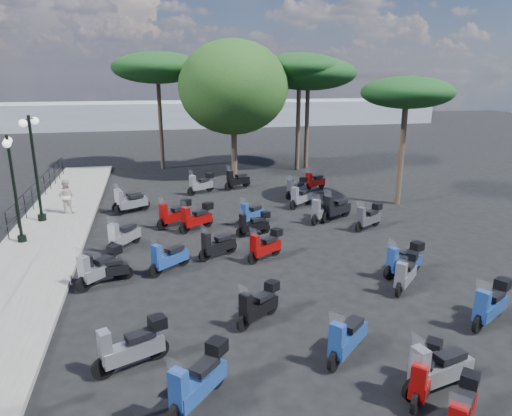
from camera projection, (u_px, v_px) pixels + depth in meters
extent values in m
plane|color=black|center=(228.00, 259.00, 15.77)|extent=(120.00, 120.00, 0.00)
cube|color=slate|center=(44.00, 243.00, 17.13)|extent=(3.00, 30.00, 0.15)
cylinder|color=black|center=(7.00, 225.00, 17.13)|extent=(0.04, 0.04, 1.10)
cylinder|color=black|center=(17.00, 215.00, 18.41)|extent=(0.04, 0.04, 1.10)
cylinder|color=black|center=(25.00, 206.00, 19.69)|extent=(0.04, 0.04, 1.10)
cylinder|color=black|center=(32.00, 198.00, 20.97)|extent=(0.04, 0.04, 1.10)
cylinder|color=black|center=(39.00, 191.00, 22.25)|extent=(0.04, 0.04, 1.10)
cylinder|color=black|center=(45.00, 185.00, 23.53)|extent=(0.04, 0.04, 1.10)
cylinder|color=black|center=(50.00, 179.00, 24.81)|extent=(0.04, 0.04, 1.10)
cylinder|color=black|center=(54.00, 174.00, 26.09)|extent=(0.04, 0.04, 1.10)
cylinder|color=black|center=(59.00, 170.00, 27.37)|extent=(0.04, 0.04, 1.10)
cylinder|color=black|center=(63.00, 166.00, 28.65)|extent=(0.04, 0.04, 1.10)
cube|color=black|center=(2.00, 231.00, 16.49)|extent=(0.04, 26.00, 0.04)
cylinder|color=black|center=(22.00, 238.00, 17.01)|extent=(0.32, 0.32, 0.24)
cylinder|color=black|center=(15.00, 190.00, 16.49)|extent=(0.11, 0.11, 3.96)
cylinder|color=black|center=(7.00, 139.00, 15.98)|extent=(0.22, 0.88, 0.04)
sphere|color=white|center=(8.00, 141.00, 16.40)|extent=(0.28, 0.28, 0.28)
sphere|color=white|center=(7.00, 144.00, 15.62)|extent=(0.28, 0.28, 0.28)
cylinder|color=black|center=(42.00, 217.00, 19.51)|extent=(0.36, 0.36, 0.27)
cylinder|color=black|center=(36.00, 169.00, 18.93)|extent=(0.12, 0.12, 4.44)
cylinder|color=black|center=(29.00, 119.00, 18.36)|extent=(0.27, 0.98, 0.04)
sphere|color=white|center=(35.00, 121.00, 18.87)|extent=(0.31, 0.31, 0.31)
sphere|color=white|center=(23.00, 123.00, 17.91)|extent=(0.31, 0.31, 0.31)
imported|color=beige|center=(66.00, 196.00, 20.43)|extent=(0.87, 0.74, 1.57)
cylinder|color=black|center=(103.00, 368.00, 9.48)|extent=(0.49, 0.28, 0.49)
cylinder|color=black|center=(158.00, 349.00, 10.17)|extent=(0.49, 0.28, 0.49)
cube|color=gray|center=(133.00, 350.00, 9.80)|extent=(1.36, 0.83, 0.35)
cube|color=black|center=(140.00, 335.00, 9.82)|extent=(0.69, 0.52, 0.14)
cube|color=gray|center=(105.00, 347.00, 9.40)|extent=(0.32, 0.37, 0.72)
plane|color=white|center=(100.00, 328.00, 9.24)|extent=(0.22, 0.39, 0.38)
cube|color=black|center=(157.00, 322.00, 10.00)|extent=(0.45, 0.44, 0.27)
cylinder|color=black|center=(83.00, 284.00, 13.32)|extent=(0.42, 0.43, 0.50)
cylinder|color=black|center=(116.00, 269.00, 14.34)|extent=(0.42, 0.43, 0.50)
cube|color=gray|center=(101.00, 270.00, 13.82)|extent=(1.19, 1.20, 0.35)
cube|color=black|center=(105.00, 259.00, 13.89)|extent=(0.65, 0.66, 0.14)
cube|color=gray|center=(84.00, 268.00, 13.26)|extent=(0.38, 0.38, 0.72)
plane|color=white|center=(80.00, 254.00, 13.08)|extent=(0.34, 0.33, 0.38)
cube|color=black|center=(115.00, 250.00, 14.17)|extent=(0.48, 0.48, 0.27)
cylinder|color=black|center=(89.00, 278.00, 13.76)|extent=(0.45, 0.16, 0.44)
cylinder|color=black|center=(126.00, 273.00, 14.17)|extent=(0.45, 0.16, 0.44)
cube|color=black|center=(109.00, 270.00, 13.94)|extent=(1.22, 0.50, 0.31)
cube|color=black|center=(113.00, 262.00, 13.93)|extent=(0.58, 0.36, 0.13)
cube|color=black|center=(90.00, 265.00, 13.68)|extent=(0.24, 0.30, 0.64)
plane|color=white|center=(87.00, 253.00, 13.54)|extent=(0.13, 0.35, 0.34)
cylinder|color=black|center=(113.00, 248.00, 16.13)|extent=(0.39, 0.47, 0.51)
cylinder|color=black|center=(136.00, 237.00, 17.25)|extent=(0.39, 0.47, 0.51)
cube|color=#B5B5C1|center=(126.00, 237.00, 16.68)|extent=(1.10, 1.32, 0.36)
cube|color=black|center=(128.00, 228.00, 16.76)|extent=(0.63, 0.70, 0.15)
cube|color=#B5B5C1|center=(114.00, 234.00, 16.07)|extent=(0.39, 0.38, 0.74)
plane|color=white|center=(111.00, 222.00, 15.88)|extent=(0.37, 0.31, 0.39)
cylinder|color=black|center=(117.00, 208.00, 21.07)|extent=(0.50, 0.33, 0.51)
cylinder|color=black|center=(142.00, 203.00, 21.87)|extent=(0.50, 0.33, 0.51)
cube|color=gray|center=(131.00, 201.00, 21.45)|extent=(1.38, 0.96, 0.36)
cube|color=black|center=(134.00, 194.00, 21.48)|extent=(0.71, 0.58, 0.15)
cube|color=gray|center=(118.00, 197.00, 20.99)|extent=(0.35, 0.39, 0.74)
plane|color=white|center=(116.00, 187.00, 20.82)|extent=(0.26, 0.39, 0.39)
cylinder|color=black|center=(177.00, 415.00, 8.17)|extent=(0.42, 0.44, 0.51)
cylinder|color=black|center=(217.00, 376.00, 9.22)|extent=(0.42, 0.44, 0.51)
cube|color=navy|center=(199.00, 384.00, 8.69)|extent=(1.20, 1.25, 0.36)
cube|color=black|center=(205.00, 366.00, 8.75)|extent=(0.66, 0.68, 0.15)
cube|color=navy|center=(179.00, 389.00, 8.10)|extent=(0.39, 0.39, 0.74)
plane|color=white|center=(175.00, 368.00, 7.92)|extent=(0.35, 0.33, 0.39)
cube|color=black|center=(217.00, 346.00, 9.05)|extent=(0.49, 0.49, 0.27)
cylinder|color=black|center=(244.00, 323.00, 11.30)|extent=(0.41, 0.33, 0.44)
cylinder|color=black|center=(271.00, 306.00, 12.10)|extent=(0.41, 0.33, 0.44)
cube|color=black|center=(259.00, 308.00, 11.69)|extent=(1.15, 0.96, 0.31)
cube|color=black|center=(263.00, 296.00, 11.73)|extent=(0.61, 0.55, 0.13)
cube|color=black|center=(245.00, 306.00, 11.23)|extent=(0.33, 0.34, 0.64)
plane|color=white|center=(244.00, 292.00, 11.08)|extent=(0.27, 0.32, 0.34)
cube|color=black|center=(272.00, 286.00, 11.95)|extent=(0.43, 0.42, 0.24)
cylinder|color=black|center=(253.00, 258.00, 15.32)|extent=(0.44, 0.33, 0.46)
cylinder|color=black|center=(276.00, 249.00, 16.11)|extent=(0.44, 0.33, 0.46)
cube|color=maroon|center=(266.00, 248.00, 15.70)|extent=(1.23, 0.94, 0.33)
cube|color=black|center=(269.00, 240.00, 15.74)|extent=(0.64, 0.55, 0.13)
cube|color=maroon|center=(255.00, 245.00, 15.25)|extent=(0.33, 0.36, 0.67)
plane|color=white|center=(254.00, 233.00, 15.09)|extent=(0.26, 0.35, 0.36)
cube|color=black|center=(277.00, 232.00, 15.95)|extent=(0.44, 0.43, 0.25)
cylinder|color=black|center=(155.00, 270.00, 14.30)|extent=(0.44, 0.38, 0.48)
cylinder|color=black|center=(184.00, 259.00, 15.20)|extent=(0.44, 0.38, 0.48)
cube|color=navy|center=(171.00, 259.00, 14.74)|extent=(1.23, 1.08, 0.34)
cube|color=black|center=(174.00, 249.00, 14.79)|extent=(0.66, 0.61, 0.14)
cube|color=navy|center=(157.00, 256.00, 14.23)|extent=(0.36, 0.37, 0.70)
plane|color=white|center=(154.00, 243.00, 14.06)|extent=(0.30, 0.35, 0.37)
cylinder|color=black|center=(184.00, 228.00, 18.26)|extent=(0.47, 0.36, 0.49)
cylinder|color=black|center=(208.00, 221.00, 19.12)|extent=(0.47, 0.36, 0.49)
cube|color=maroon|center=(197.00, 220.00, 18.67)|extent=(1.31, 1.03, 0.35)
cube|color=black|center=(200.00, 212.00, 18.71)|extent=(0.69, 0.60, 0.14)
cube|color=maroon|center=(186.00, 216.00, 18.18)|extent=(0.36, 0.38, 0.72)
plane|color=white|center=(184.00, 205.00, 18.01)|extent=(0.28, 0.37, 0.38)
cube|color=black|center=(208.00, 206.00, 18.95)|extent=(0.47, 0.47, 0.27)
cylinder|color=black|center=(192.00, 191.00, 24.16)|extent=(0.47, 0.34, 0.49)
cylinder|color=black|center=(210.00, 187.00, 24.98)|extent=(0.47, 0.34, 0.49)
cube|color=#B5B5C1|center=(202.00, 186.00, 24.55)|extent=(1.32, 0.98, 0.35)
cube|color=black|center=(204.00, 180.00, 24.59)|extent=(0.69, 0.58, 0.14)
cube|color=#B5B5C1|center=(193.00, 182.00, 24.08)|extent=(0.35, 0.38, 0.72)
plane|color=white|center=(191.00, 174.00, 23.91)|extent=(0.27, 0.38, 0.38)
cube|color=black|center=(210.00, 175.00, 24.81)|extent=(0.47, 0.46, 0.27)
cylinder|color=black|center=(413.00, 389.00, 8.82)|extent=(0.53, 0.21, 0.52)
cylinder|color=black|center=(461.00, 372.00, 9.36)|extent=(0.53, 0.21, 0.52)
cube|color=gray|center=(441.00, 371.00, 9.06)|extent=(1.45, 0.65, 0.37)
cube|color=black|center=(450.00, 356.00, 9.05)|extent=(0.70, 0.45, 0.15)
cube|color=gray|center=(419.00, 366.00, 8.72)|extent=(0.30, 0.37, 0.76)
plane|color=white|center=(419.00, 345.00, 8.56)|extent=(0.17, 0.42, 0.40)
cylinder|color=black|center=(334.00, 360.00, 9.75)|extent=(0.44, 0.40, 0.49)
cylinder|color=black|center=(358.00, 335.00, 10.70)|extent=(0.44, 0.40, 0.49)
cube|color=navy|center=(348.00, 339.00, 10.21)|extent=(1.24, 1.14, 0.35)
cube|color=black|center=(352.00, 324.00, 10.27)|extent=(0.67, 0.64, 0.14)
cube|color=navy|center=(337.00, 339.00, 9.68)|extent=(0.37, 0.38, 0.72)
plane|color=white|center=(337.00, 321.00, 9.50)|extent=(0.32, 0.35, 0.38)
cylinder|color=black|center=(205.00, 255.00, 15.55)|extent=(0.45, 0.30, 0.46)
cylinder|color=black|center=(231.00, 247.00, 16.28)|extent=(0.45, 0.30, 0.46)
cube|color=black|center=(219.00, 246.00, 15.90)|extent=(1.25, 0.87, 0.32)
cube|color=black|center=(223.00, 238.00, 15.93)|extent=(0.64, 0.52, 0.13)
cube|color=black|center=(206.00, 242.00, 15.48)|extent=(0.32, 0.35, 0.67)
plane|color=white|center=(204.00, 231.00, 15.32)|extent=(0.24, 0.36, 0.35)
cylinder|color=black|center=(241.00, 232.00, 17.85)|extent=(0.44, 0.20, 0.43)
cylinder|color=black|center=(265.00, 228.00, 18.33)|extent=(0.44, 0.20, 0.43)
cube|color=black|center=(254.00, 226.00, 18.07)|extent=(1.20, 0.59, 0.30)
cube|color=black|center=(258.00, 220.00, 18.07)|extent=(0.59, 0.40, 0.13)
cube|color=black|center=(243.00, 222.00, 17.77)|extent=(0.26, 0.31, 0.63)
plane|color=white|center=(241.00, 212.00, 17.63)|extent=(0.16, 0.35, 0.33)
cube|color=black|center=(266.00, 214.00, 18.18)|extent=(0.37, 0.36, 0.23)
cylinder|color=black|center=(243.00, 222.00, 19.09)|extent=(0.42, 0.35, 0.46)
cylinder|color=black|center=(260.00, 216.00, 19.94)|extent=(0.42, 0.35, 0.46)
cube|color=navy|center=(253.00, 215.00, 19.50)|extent=(1.18, 1.01, 0.32)
cube|color=black|center=(255.00, 208.00, 19.55)|extent=(0.63, 0.57, 0.13)
cube|color=navy|center=(245.00, 211.00, 19.02)|extent=(0.34, 0.35, 0.67)
plane|color=white|center=(244.00, 202.00, 18.86)|extent=(0.28, 0.33, 0.35)
cylinder|color=black|center=(229.00, 186.00, 25.22)|extent=(0.50, 0.32, 0.50)
cylinder|color=black|center=(246.00, 183.00, 26.00)|extent=(0.50, 0.32, 0.50)
cube|color=black|center=(238.00, 181.00, 25.59)|extent=(1.38, 0.94, 0.36)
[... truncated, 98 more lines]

